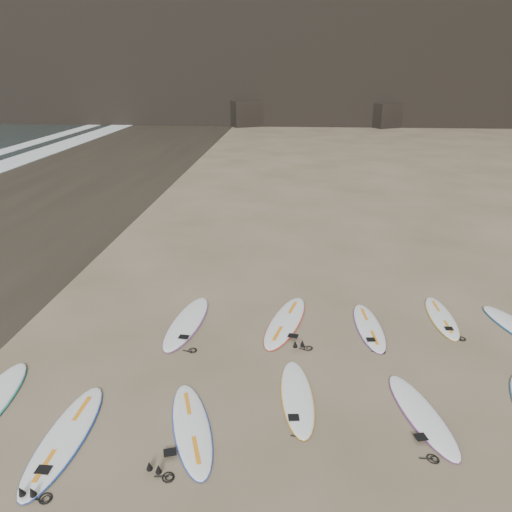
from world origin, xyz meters
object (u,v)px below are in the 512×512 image
Objects in this scene: surfboard_0 at (65,436)px; surfboard_2 at (297,396)px; surfboard_5 at (187,322)px; surfboard_7 at (369,327)px; surfboard_1 at (192,427)px; surfboard_3 at (422,414)px; surfboard_8 at (442,317)px; surfboard_6 at (285,321)px.

surfboard_0 reaches higher than surfboard_2.
surfboard_0 is 1.00× the size of surfboard_5.
surfboard_5 reaches higher than surfboard_7.
surfboard_3 is at bearing -8.93° from surfboard_1.
surfboard_3 reaches higher than surfboard_8.
surfboard_8 is (3.50, 3.37, -0.00)m from surfboard_2.
surfboard_6 reaches higher than surfboard_7.
surfboard_6 is at bearing 50.48° from surfboard_1.
surfboard_7 is at bearing 29.05° from surfboard_1.
surfboard_1 is 1.04× the size of surfboard_3.
surfboard_1 reaches higher than surfboard_2.
surfboard_2 is at bearing -125.75° from surfboard_7.
surfboard_1 is 5.09m from surfboard_7.
surfboard_2 is 2.20m from surfboard_3.
surfboard_5 is (-2.61, 2.64, 0.01)m from surfboard_2.
surfboard_5 is (1.20, 4.02, 0.00)m from surfboard_0.
surfboard_0 is at bearing 172.92° from surfboard_1.
surfboard_3 is 1.01× the size of surfboard_7.
surfboard_0 is 6.07m from surfboard_3.
surfboard_7 is 1.92m from surfboard_8.
surfboard_6 reaches higher than surfboard_3.
surfboard_2 is at bearing -38.84° from surfboard_5.
surfboard_6 is (-2.45, 3.20, 0.01)m from surfboard_3.
surfboard_5 reaches higher than surfboard_2.
surfboard_0 is 1.22× the size of surfboard_8.
surfboard_5 is (-0.83, 3.62, 0.00)m from surfboard_1.
surfboard_8 is at bearing 21.36° from surfboard_1.
surfboard_2 is 3.72m from surfboard_5.
surfboard_6 reaches higher than surfboard_1.
surfboard_7 is at bearing 84.79° from surfboard_3.
surfboard_0 reaches higher than surfboard_3.
surfboard_6 reaches higher than surfboard_2.
surfboard_0 is 1.11× the size of surfboard_1.
surfboard_1 is 0.90× the size of surfboard_6.
surfboard_2 reaches higher than surfboard_8.
surfboard_6 is 1.96m from surfboard_7.
surfboard_3 is 1.06× the size of surfboard_8.
surfboard_6 is at bearing 172.54° from surfboard_7.
surfboard_8 is at bearing 56.02° from surfboard_3.
surfboard_6 is at bearing 113.16° from surfboard_3.
surfboard_0 is 6.87m from surfboard_7.
surfboard_3 is at bearing -25.40° from surfboard_5.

